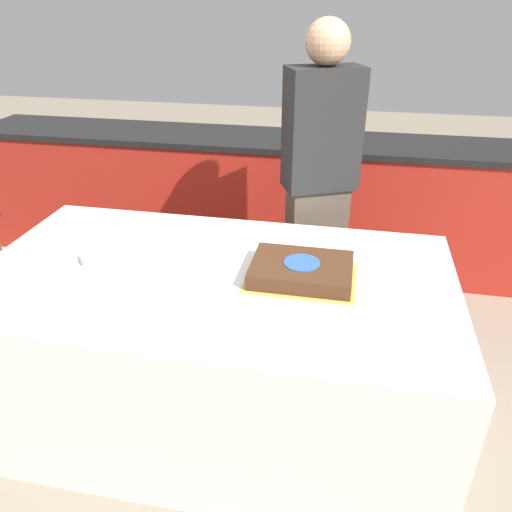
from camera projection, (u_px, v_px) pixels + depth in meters
The scene contains 7 objects.
ground_plane at pixel (220, 409), 2.44m from camera, with size 14.00×14.00×0.00m, color gray.
back_counter at pixel (275, 200), 3.63m from camera, with size 4.40×0.58×0.92m.
dining_table at pixel (217, 347), 2.26m from camera, with size 1.99×1.10×0.78m.
cake at pixel (301, 270), 2.03m from camera, with size 0.45×0.34×0.07m.
plate_stack at pixel (106, 255), 2.18m from camera, with size 0.21×0.21×0.04m.
side_plate_near_cake at pixel (318, 246), 2.29m from camera, with size 0.20×0.20×0.00m.
person_cutting_cake at pixel (319, 187), 2.62m from camera, with size 0.42×0.34×1.71m.
Camera 1 is at (0.53, -1.72, 1.82)m, focal length 35.00 mm.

